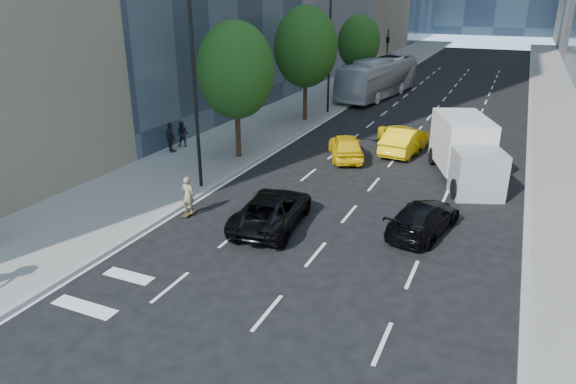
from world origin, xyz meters
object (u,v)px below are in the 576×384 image
at_px(black_sedan_mercedes, 423,218).
at_px(box_truck, 465,150).
at_px(black_sedan_lincoln, 272,210).
at_px(skateboarder, 188,198).
at_px(city_bus, 378,78).

relative_size(black_sedan_mercedes, box_truck, 0.65).
distance_m(black_sedan_lincoln, black_sedan_mercedes, 6.02).
distance_m(black_sedan_lincoln, box_truck, 11.09).
distance_m(skateboarder, box_truck, 13.92).
bearing_deg(skateboarder, city_bus, -90.79).
bearing_deg(box_truck, black_sedan_mercedes, -116.27).
bearing_deg(black_sedan_lincoln, city_bus, -90.14).
height_order(black_sedan_lincoln, box_truck, box_truck).
bearing_deg(box_truck, city_bus, 95.13).
bearing_deg(city_bus, box_truck, -56.15).
xyz_separation_m(black_sedan_lincoln, black_sedan_mercedes, (5.73, 1.83, -0.06)).
bearing_deg(black_sedan_mercedes, box_truck, -84.15).
height_order(skateboarder, black_sedan_lincoln, skateboarder).
height_order(black_sedan_lincoln, black_sedan_mercedes, black_sedan_lincoln).
height_order(city_bus, box_truck, city_bus).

